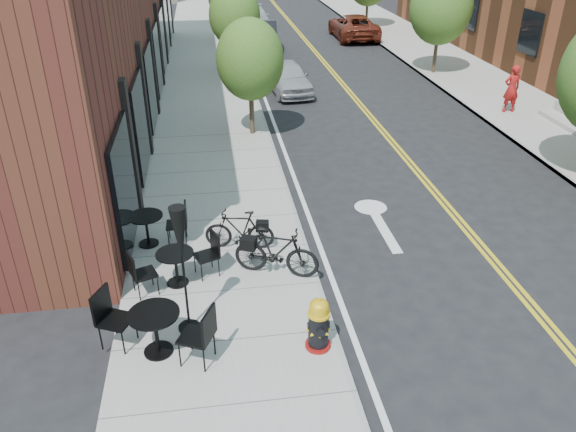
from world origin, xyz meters
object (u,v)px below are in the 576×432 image
bicycle_left (239,230)px  bistro_set_b (155,327)px  parked_car_c (255,18)px  patio_umbrella (181,245)px  bistro_set_a (176,264)px  parked_car_b (261,38)px  fire_hydrant (319,324)px  parked_car_a (288,77)px  bistro_set_c (146,225)px  pedestrian (512,89)px  bicycle_right (276,252)px  parked_car_far (353,26)px

bicycle_left → bistro_set_b: bistro_set_b is taller
bicycle_left → parked_car_c: size_ratio=0.35×
bistro_set_b → patio_umbrella: size_ratio=0.82×
bistro_set_a → parked_car_b: parked_car_b is taller
fire_hydrant → parked_car_c: parked_car_c is taller
fire_hydrant → parked_car_a: (1.79, 15.97, 0.04)m
bistro_set_b → patio_umbrella: 1.46m
bistro_set_c → parked_car_c: size_ratio=0.41×
pedestrian → bistro_set_b: bearing=39.6°
parked_car_b → parked_car_c: (0.38, 7.64, -0.17)m
parked_car_c → pedestrian: bearing=-69.8°
bicycle_left → bistro_set_a: size_ratio=0.87×
bistro_set_a → patio_umbrella: bearing=-101.9°
fire_hydrant → bistro_set_b: (-2.76, 0.26, 0.06)m
fire_hydrant → pedestrian: 15.25m
bicycle_right → parked_car_c: parked_car_c is taller
parked_car_a → parked_car_b: size_ratio=0.77×
bistro_set_c → parked_car_b: 20.19m
patio_umbrella → parked_car_a: 15.73m
bicycle_right → parked_car_a: size_ratio=0.47×
bicycle_right → parked_car_far: size_ratio=0.35×
bistro_set_b → parked_car_c: size_ratio=0.46×
bistro_set_b → parked_car_far: parked_car_far is taller
patio_umbrella → parked_car_far: (9.59, 25.96, -1.20)m
bicycle_right → parked_car_far: parked_car_far is taller
fire_hydrant → parked_car_b: bearing=90.4°
parked_car_c → parked_car_far: 7.12m
fire_hydrant → patio_umbrella: bearing=163.6°
parked_car_a → parked_car_b: (-0.37, 7.62, 0.16)m
bistro_set_c → pedestrian: pedestrian is taller
parked_car_far → pedestrian: size_ratio=2.90×
bicycle_right → bistro_set_a: (-2.05, -0.04, -0.06)m
patio_umbrella → fire_hydrant: bearing=-20.2°
fire_hydrant → bistro_set_c: size_ratio=0.58×
fire_hydrant → parked_car_far: 27.78m
bicycle_left → bistro_set_a: bearing=-37.7°
bicycle_right → parked_car_b: bearing=16.6°
parked_car_a → pedestrian: (7.84, -4.16, 0.35)m
bistro_set_a → parked_car_far: size_ratio=0.35×
bistro_set_c → patio_umbrella: patio_umbrella is taller
bicycle_left → bistro_set_c: bearing=-91.5°
pedestrian → parked_car_far: bearing=-84.8°
parked_car_b → parked_car_c: size_ratio=1.12×
parked_car_far → bicycle_right: bearing=73.3°
bicycle_right → parked_car_c: size_ratio=0.41×
bicycle_left → parked_car_c: parked_car_c is taller
bicycle_left → bistro_set_c: size_ratio=0.87×
bicycle_left → pedestrian: (10.75, 8.34, 0.41)m
fire_hydrant → parked_car_b: (1.42, 23.59, 0.20)m
parked_car_a → bicycle_left: bearing=-109.1°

